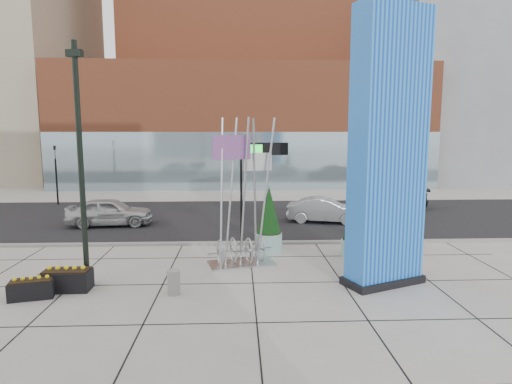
{
  "coord_description": "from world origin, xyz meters",
  "views": [
    {
      "loc": [
        0.55,
        -14.73,
        5.04
      ],
      "look_at": [
        1.22,
        2.0,
        2.66
      ],
      "focal_mm": 30.0,
      "sensor_mm": 36.0,
      "label": 1
    }
  ],
  "objects_px": {
    "car_white_west": "(110,212)",
    "car_silver_mid": "(325,210)",
    "lamp_post": "(82,189)",
    "public_art_sculpture": "(241,227)",
    "concrete_bollard": "(174,282)",
    "overhead_street_sign": "(259,158)",
    "blue_pylon": "(388,155)"
  },
  "relations": [
    {
      "from": "car_white_west",
      "to": "car_silver_mid",
      "type": "height_order",
      "value": "car_white_west"
    },
    {
      "from": "lamp_post",
      "to": "car_white_west",
      "type": "bearing_deg",
      "value": 101.87
    },
    {
      "from": "lamp_post",
      "to": "overhead_street_sign",
      "type": "xyz_separation_m",
      "value": [
        5.92,
        4.71,
        0.72
      ]
    },
    {
      "from": "lamp_post",
      "to": "car_white_west",
      "type": "height_order",
      "value": "lamp_post"
    },
    {
      "from": "blue_pylon",
      "to": "car_silver_mid",
      "type": "height_order",
      "value": "blue_pylon"
    },
    {
      "from": "concrete_bollard",
      "to": "car_white_west",
      "type": "relative_size",
      "value": 0.17
    },
    {
      "from": "blue_pylon",
      "to": "lamp_post",
      "type": "height_order",
      "value": "blue_pylon"
    },
    {
      "from": "public_art_sculpture",
      "to": "car_white_west",
      "type": "bearing_deg",
      "value": 120.92
    },
    {
      "from": "overhead_street_sign",
      "to": "lamp_post",
      "type": "bearing_deg",
      "value": -144.04
    },
    {
      "from": "lamp_post",
      "to": "public_art_sculpture",
      "type": "height_order",
      "value": "lamp_post"
    },
    {
      "from": "public_art_sculpture",
      "to": "overhead_street_sign",
      "type": "height_order",
      "value": "public_art_sculpture"
    },
    {
      "from": "blue_pylon",
      "to": "lamp_post",
      "type": "distance_m",
      "value": 9.9
    },
    {
      "from": "public_art_sculpture",
      "to": "car_silver_mid",
      "type": "height_order",
      "value": "public_art_sculpture"
    },
    {
      "from": "lamp_post",
      "to": "concrete_bollard",
      "type": "distance_m",
      "value": 4.22
    },
    {
      "from": "car_silver_mid",
      "to": "concrete_bollard",
      "type": "bearing_deg",
      "value": 160.12
    },
    {
      "from": "public_art_sculpture",
      "to": "car_silver_mid",
      "type": "bearing_deg",
      "value": 43.47
    },
    {
      "from": "car_white_west",
      "to": "car_silver_mid",
      "type": "xyz_separation_m",
      "value": [
        11.7,
        0.39,
        -0.07
      ]
    },
    {
      "from": "public_art_sculpture",
      "to": "car_silver_mid",
      "type": "xyz_separation_m",
      "value": [
        4.68,
        7.39,
        -0.78
      ]
    },
    {
      "from": "public_art_sculpture",
      "to": "blue_pylon",
      "type": "bearing_deg",
      "value": -40.09
    },
    {
      "from": "blue_pylon",
      "to": "car_silver_mid",
      "type": "xyz_separation_m",
      "value": [
        -0.02,
        9.68,
        -3.62
      ]
    },
    {
      "from": "lamp_post",
      "to": "public_art_sculpture",
      "type": "distance_m",
      "value": 5.78
    },
    {
      "from": "concrete_bollard",
      "to": "overhead_street_sign",
      "type": "xyz_separation_m",
      "value": [
        2.92,
        5.67,
        3.53
      ]
    },
    {
      "from": "public_art_sculpture",
      "to": "concrete_bollard",
      "type": "relative_size",
      "value": 7.21
    },
    {
      "from": "public_art_sculpture",
      "to": "concrete_bollard",
      "type": "distance_m",
      "value": 3.82
    },
    {
      "from": "overhead_street_sign",
      "to": "car_white_west",
      "type": "bearing_deg",
      "value": 148.58
    },
    {
      "from": "lamp_post",
      "to": "concrete_bollard",
      "type": "height_order",
      "value": "lamp_post"
    },
    {
      "from": "overhead_street_sign",
      "to": "car_white_west",
      "type": "xyz_separation_m",
      "value": [
        -7.81,
        4.31,
        -3.16
      ]
    },
    {
      "from": "lamp_post",
      "to": "overhead_street_sign",
      "type": "relative_size",
      "value": 1.71
    },
    {
      "from": "public_art_sculpture",
      "to": "overhead_street_sign",
      "type": "bearing_deg",
      "value": 59.37
    },
    {
      "from": "lamp_post",
      "to": "blue_pylon",
      "type": "bearing_deg",
      "value": -1.55
    },
    {
      "from": "overhead_street_sign",
      "to": "public_art_sculpture",
      "type": "bearing_deg",
      "value": -109.0
    },
    {
      "from": "blue_pylon",
      "to": "concrete_bollard",
      "type": "xyz_separation_m",
      "value": [
        -6.84,
        -0.69,
        -3.91
      ]
    }
  ]
}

